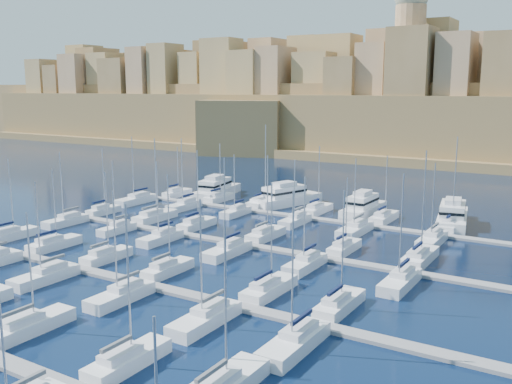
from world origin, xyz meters
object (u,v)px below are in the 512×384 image
Objects in this scene: motor_yacht_a at (216,189)px; motor_yacht_b at (286,197)px; motor_yacht_c at (363,207)px; motor_yacht_d at (452,216)px; sailboat_4 at (127,360)px.

motor_yacht_a is 18.11m from motor_yacht_b.
motor_yacht_b is at bearing 176.49° from motor_yacht_c.
motor_yacht_a is 1.00× the size of motor_yacht_d.
motor_yacht_a is at bearing 178.35° from motor_yacht_c.
motor_yacht_b is 17.71m from motor_yacht_c.
motor_yacht_d is at bearing 80.46° from sailboat_4.
motor_yacht_c is (35.78, -1.03, 0.00)m from motor_yacht_a.
motor_yacht_a is 52.38m from motor_yacht_d.
motor_yacht_b is 1.20× the size of motor_yacht_c.
motor_yacht_d is (34.27, -0.09, 0.00)m from motor_yacht_b.
motor_yacht_a is (-40.61, 70.05, 0.98)m from sailboat_4.
sailboat_4 reaches higher than motor_yacht_b.
sailboat_4 reaches higher than motor_yacht_d.
sailboat_4 is 0.89× the size of motor_yacht_d.
sailboat_4 is 0.89× the size of motor_yacht_a.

